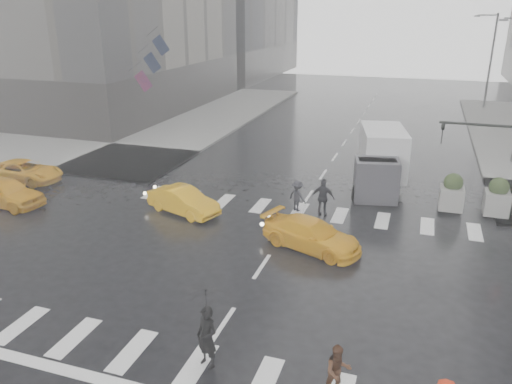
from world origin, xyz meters
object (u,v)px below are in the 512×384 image
(taxi_mid, at_px, (183,201))
(box_truck, at_px, (381,159))
(traffic_signal_pole, at_px, (506,152))
(taxi_front, at_px, (5,192))
(pedestrian_brown, at_px, (338,371))

(taxi_mid, distance_m, box_truck, 10.94)
(traffic_signal_pole, bearing_deg, taxi_front, -165.44)
(traffic_signal_pole, xyz_separation_m, taxi_mid, (-14.24, -4.09, -2.59))
(pedestrian_brown, distance_m, taxi_front, 19.64)
(box_truck, bearing_deg, taxi_mid, -153.92)
(traffic_signal_pole, height_order, box_truck, traffic_signal_pole)
(taxi_mid, bearing_deg, pedestrian_brown, -117.97)
(traffic_signal_pole, relative_size, pedestrian_brown, 3.10)
(taxi_front, relative_size, taxi_mid, 1.11)
(taxi_mid, bearing_deg, taxi_front, 121.13)
(taxi_front, distance_m, box_truck, 19.50)
(traffic_signal_pole, height_order, pedestrian_brown, traffic_signal_pole)
(pedestrian_brown, bearing_deg, taxi_mid, 103.90)
(traffic_signal_pole, height_order, taxi_mid, traffic_signal_pole)
(traffic_signal_pole, height_order, taxi_front, traffic_signal_pole)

